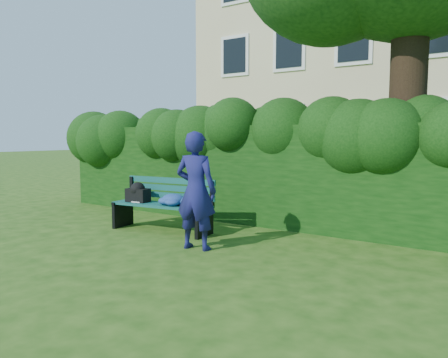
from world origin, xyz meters
The scene contains 5 objects.
ground centered at (0.00, 0.00, 0.00)m, with size 80.00×80.00×0.00m, color #214810.
apartment_building centered at (0.00, 13.99, 6.00)m, with size 16.00×8.08×12.00m.
hedge centered at (0.00, 2.20, 0.90)m, with size 10.00×1.00×1.80m.
park_bench centered at (-1.23, 0.51, 0.50)m, with size 1.84×0.77×0.89m.
man_reading centered at (0.00, -0.10, 0.84)m, with size 0.61×0.40×1.68m, color navy.
Camera 1 is at (3.83, -4.91, 1.61)m, focal length 35.00 mm.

